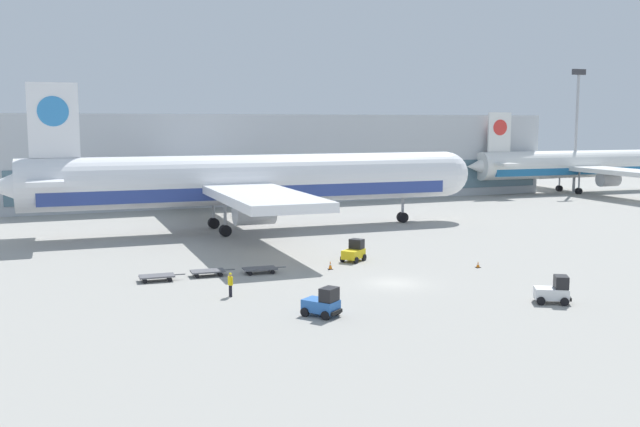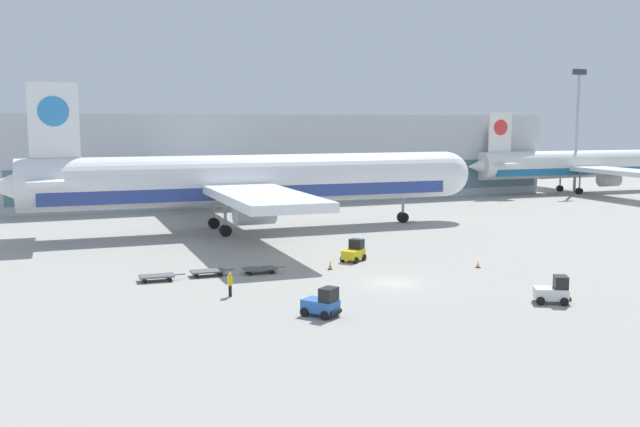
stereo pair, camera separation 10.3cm
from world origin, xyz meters
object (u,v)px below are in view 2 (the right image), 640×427
object	(u,v)px
baggage_dolly_lead	(157,276)
ground_crew_near	(230,282)
light_mast	(577,121)
traffic_cone_near	(478,265)
airplane_main	(247,182)
baggage_dolly_third	(260,269)
baggage_dolly_second	(208,271)
traffic_cone_far	(330,265)
baggage_tug_foreground	(323,303)
airplane_distant	(583,165)
baggage_tug_far	(354,252)
baggage_tug_mid	(554,291)

from	to	relation	value
baggage_dolly_lead	ground_crew_near	xyz separation A→B (m)	(4.15, -7.35, 0.69)
light_mast	traffic_cone_near	xyz separation A→B (m)	(-55.34, -50.03, -12.65)
light_mast	airplane_main	bearing A→B (deg)	-162.56
airplane_main	baggage_dolly_third	bearing A→B (deg)	-101.95
baggage_dolly_lead	baggage_dolly_second	world-z (taller)	same
baggage_dolly_third	traffic_cone_far	bearing A→B (deg)	-3.10
baggage_tug_foreground	baggage_dolly_lead	world-z (taller)	baggage_tug_foreground
light_mast	baggage_tug_foreground	size ratio (longest dim) A/B	7.90
airplane_distant	ground_crew_near	size ratio (longest dim) A/B	27.18
light_mast	baggage_tug_far	bearing A→B (deg)	-146.13
airplane_main	traffic_cone_far	bearing A→B (deg)	-87.14
baggage_tug_foreground	baggage_tug_far	xyz separation A→B (m)	(9.94, 16.41, 0.00)
baggage_dolly_third	baggage_tug_far	bearing A→B (deg)	14.59
baggage_tug_mid	baggage_dolly_third	bearing A→B (deg)	163.43
baggage_dolly_third	baggage_dolly_second	bearing A→B (deg)	175.12
baggage_tug_far	baggage_dolly_second	world-z (taller)	baggage_tug_far
airplane_distant	baggage_dolly_third	distance (m)	88.75
airplane_main	baggage_dolly_lead	xyz separation A→B (m)	(-14.48, -23.24, -5.45)
light_mast	ground_crew_near	xyz separation A→B (m)	(-78.46, -52.00, -11.84)
baggage_tug_mid	ground_crew_near	world-z (taller)	baggage_tug_mid
baggage_dolly_lead	baggage_tug_foreground	bearing A→B (deg)	-56.75
baggage_tug_foreground	traffic_cone_near	bearing A→B (deg)	81.54
baggage_dolly_lead	baggage_dolly_third	distance (m)	8.64
baggage_dolly_third	traffic_cone_far	distance (m)	6.26
airplane_main	baggage_tug_mid	xyz separation A→B (m)	(10.51, -41.15, -4.96)
traffic_cone_far	ground_crew_near	bearing A→B (deg)	-149.63
baggage_tug_foreground	traffic_cone_far	xyz separation A→B (m)	(6.40, 13.79, -0.50)
baggage_dolly_lead	traffic_cone_near	bearing A→B (deg)	-7.50
baggage_tug_foreground	traffic_cone_far	world-z (taller)	baggage_tug_foreground
airplane_main	baggage_tug_mid	distance (m)	42.76
baggage_tug_far	traffic_cone_far	bearing A→B (deg)	179.25
baggage_dolly_lead	baggage_tug_mid	bearing A→B (deg)	-31.96
baggage_tug_mid	baggage_dolly_second	xyz separation A→B (m)	(-20.72, 18.22, -0.49)
ground_crew_near	traffic_cone_near	size ratio (longest dim) A/B	3.27
airplane_main	light_mast	bearing A→B (deg)	19.44
baggage_tug_mid	baggage_tug_far	bearing A→B (deg)	139.23
baggage_tug_far	light_mast	bearing A→B (deg)	-3.46
airplane_main	baggage_dolly_third	xyz separation A→B (m)	(-5.85, -23.58, -5.45)
light_mast	baggage_tug_mid	distance (m)	85.90
airplane_main	airplane_distant	size ratio (longest dim) A/B	1.17
baggage_tug_far	traffic_cone_far	size ratio (longest dim) A/B	3.68
baggage_tug_foreground	baggage_dolly_lead	bearing A→B (deg)	174.38
baggage_dolly_second	ground_crew_near	bearing A→B (deg)	-87.29
baggage_tug_foreground	airplane_distant	bearing A→B (deg)	92.87
baggage_tug_far	traffic_cone_far	distance (m)	4.43
ground_crew_near	traffic_cone_near	world-z (taller)	ground_crew_near
baggage_tug_mid	baggage_dolly_third	xyz separation A→B (m)	(-16.37, 17.56, -0.49)
traffic_cone_near	ground_crew_near	bearing A→B (deg)	-175.12
airplane_main	baggage_dolly_lead	bearing A→B (deg)	-119.94
airplane_main	baggage_tug_mid	bearing A→B (deg)	-73.67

